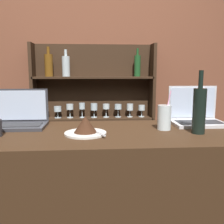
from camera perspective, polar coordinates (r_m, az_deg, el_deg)
bar_counter at (r=1.52m, az=-3.72°, el=-23.92°), size 1.64×0.60×1.03m
back_wall at (r=2.57m, az=-4.16°, el=9.21°), size 7.00×0.06×2.70m
back_shelf at (r=2.53m, az=-4.20°, el=-1.98°), size 1.19×0.18×1.62m
laptop_near at (r=1.52m, az=-20.50°, el=-1.39°), size 0.32×0.21×0.21m
laptop_far at (r=1.59m, az=18.75°, el=-0.76°), size 0.31×0.22×0.23m
cake_plate at (r=1.26m, az=-5.98°, el=-3.38°), size 0.21×0.21×0.09m
water_glass at (r=1.38m, az=11.96°, el=-1.19°), size 0.07×0.07×0.21m
wine_bottle_dark at (r=1.33m, az=19.42°, el=0.49°), size 0.07×0.07×0.32m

